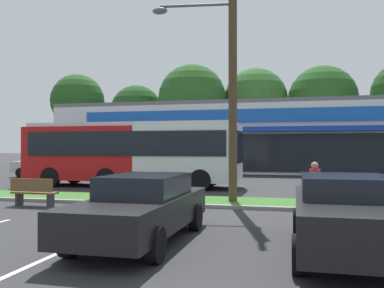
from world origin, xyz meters
TOP-DOWN VIEW (x-y plane):
  - grass_median at (0.00, 14.00)m, footprint 56.00×2.20m
  - curb_lip at (0.00, 12.78)m, footprint 56.00×0.24m
  - parking_stripe_2 at (0.14, 7.02)m, footprint 0.12×4.80m
  - storefront_building at (0.61, 35.52)m, footprint 31.28×12.40m
  - tree_far_left at (-21.18, 45.00)m, footprint 6.44×6.44m
  - tree_left at (-13.61, 45.14)m, footprint 6.06×6.06m
  - tree_mid_left at (-6.59, 43.97)m, footprint 7.49×7.49m
  - tree_mid at (0.15, 46.54)m, footprint 7.13×7.13m
  - tree_mid_right at (7.40, 46.70)m, footprint 7.47×7.47m
  - utility_pole at (2.23, 13.78)m, footprint 3.08×2.40m
  - city_bus at (-3.59, 19.09)m, footprint 11.10×2.72m
  - bus_stop_bench at (-4.16, 11.75)m, footprint 1.60×0.45m
  - car_0 at (5.41, 7.56)m, footprint 1.92×4.75m
  - car_1 at (1.34, 7.64)m, footprint 1.87×4.78m
  - car_3 at (-11.78, 24.09)m, footprint 4.26×1.85m
  - car_4 at (-4.84, 24.24)m, footprint 4.23×1.96m
  - pedestrian_near_bench at (5.06, 11.99)m, footprint 0.32×0.32m

SIDE VIEW (x-z plane):
  - parking_stripe_2 at x=0.14m, z-range 0.00..0.01m
  - grass_median at x=0.00m, z-range 0.00..0.12m
  - curb_lip at x=0.00m, z-range 0.00..0.12m
  - bus_stop_bench at x=-4.16m, z-range 0.03..0.98m
  - car_1 at x=1.34m, z-range 0.03..1.44m
  - car_0 at x=5.41m, z-range 0.04..1.50m
  - car_4 at x=-4.84m, z-range 0.02..1.54m
  - pedestrian_near_bench at x=5.06m, z-range 0.00..1.59m
  - car_3 at x=-11.78m, z-range 0.01..1.61m
  - city_bus at x=-3.59m, z-range 0.14..3.39m
  - storefront_building at x=0.61m, z-range 0.00..5.61m
  - utility_pole at x=2.23m, z-range 0.35..10.14m
  - tree_left at x=-13.61m, z-range 1.59..10.86m
  - tree_mid_right at x=7.40m, z-range 1.70..12.59m
  - tree_mid at x=0.15m, z-range 1.88..12.81m
  - tree_mid_left at x=-6.59m, z-range 1.82..12.97m
  - tree_far_left at x=-21.18m, z-range 2.20..13.07m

